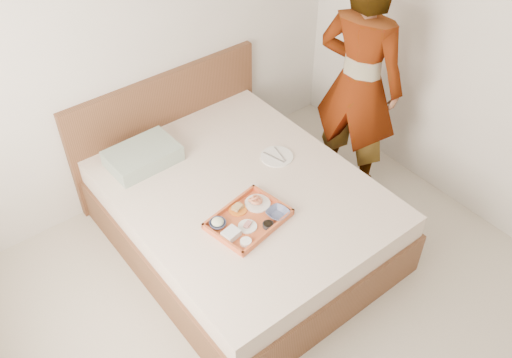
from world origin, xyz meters
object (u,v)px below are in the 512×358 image
(bed, at_px, (242,214))
(dinner_plate, at_px, (277,157))
(person, at_px, (359,85))
(tray, at_px, (249,219))

(bed, xyz_separation_m, dinner_plate, (0.40, 0.10, 0.27))
(dinner_plate, xyz_separation_m, person, (0.70, -0.09, 0.38))
(bed, relative_size, person, 1.09)
(bed, relative_size, tray, 4.05)
(dinner_plate, bearing_deg, person, -7.01)
(bed, distance_m, tray, 0.44)
(bed, xyz_separation_m, tray, (-0.16, -0.29, 0.29))
(tray, bearing_deg, bed, 51.07)
(bed, height_order, tray, tray)
(tray, height_order, person, person)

